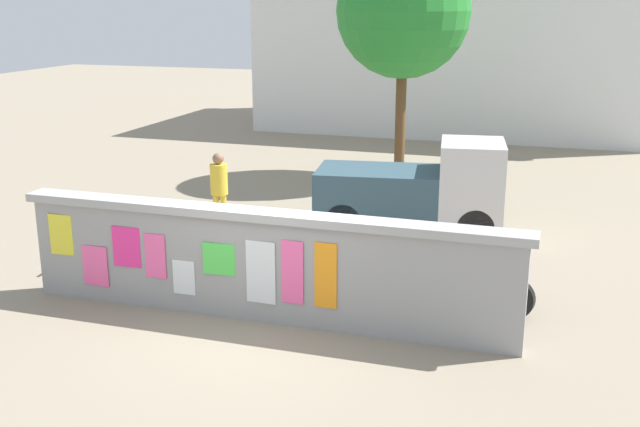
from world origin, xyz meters
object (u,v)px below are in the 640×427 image
(bicycle_near, at_px, (114,251))
(person_walking, at_px, (219,185))
(tree_roadside, at_px, (403,11))
(auto_rickshaw_truck, at_px, (419,188))
(motorcycle, at_px, (474,280))

(bicycle_near, height_order, person_walking, person_walking)
(person_walking, xyz_separation_m, tree_roadside, (2.32, 5.93, 3.21))
(auto_rickshaw_truck, height_order, tree_roadside, tree_roadside)
(auto_rickshaw_truck, bearing_deg, tree_roadside, 106.57)
(person_walking, bearing_deg, motorcycle, -24.12)
(auto_rickshaw_truck, height_order, motorcycle, auto_rickshaw_truck)
(person_walking, bearing_deg, auto_rickshaw_truck, 19.12)
(tree_roadside, bearing_deg, person_walking, -111.36)
(person_walking, relative_size, tree_roadside, 0.28)
(tree_roadside, bearing_deg, motorcycle, -70.68)
(auto_rickshaw_truck, relative_size, motorcycle, 2.01)
(motorcycle, distance_m, tree_roadside, 9.52)
(auto_rickshaw_truck, height_order, person_walking, auto_rickshaw_truck)
(auto_rickshaw_truck, bearing_deg, bicycle_near, -139.62)
(motorcycle, xyz_separation_m, tree_roadside, (-2.90, 8.26, 3.73))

